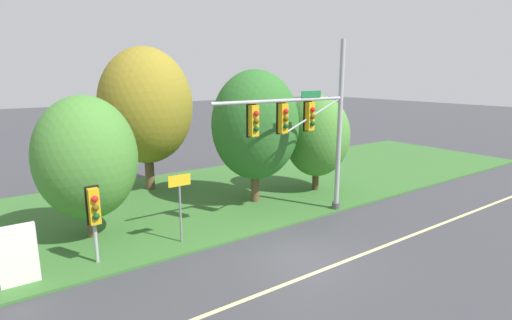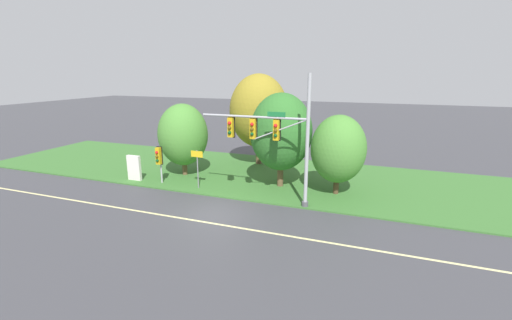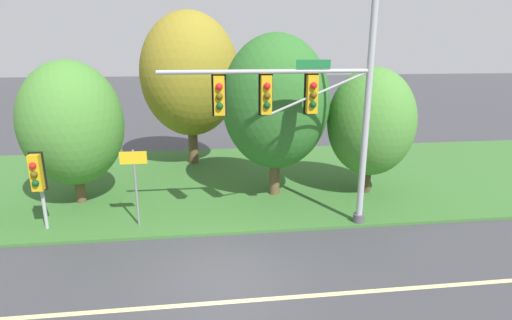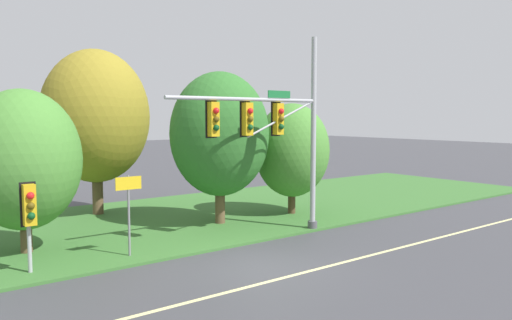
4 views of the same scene
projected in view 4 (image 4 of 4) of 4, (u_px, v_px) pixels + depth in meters
ground_plane at (264, 267)px, 15.86m from camera, size 160.00×160.00×0.00m
lane_stripe at (288, 276)px, 14.91m from camera, size 36.00×0.16×0.01m
grass_verge at (150, 222)px, 22.39m from camera, size 48.00×11.50×0.10m
traffic_signal_mast at (276, 127)px, 19.34m from camera, size 6.97×0.49×7.90m
pedestrian_signal_near_kerb at (29, 209)px, 14.70m from camera, size 0.46×0.55×2.75m
route_sign_post at (129, 203)px, 16.65m from camera, size 0.90×0.08×2.73m
tree_nearest_road at (23, 160)px, 16.94m from camera, size 3.85×3.85×5.62m
tree_left_of_mast at (96, 117)px, 23.59m from camera, size 5.03×5.03×7.83m
tree_behind_signpost at (220, 134)px, 21.62m from camera, size 4.32×4.32×6.61m
tree_mid_verge at (292, 150)px, 23.90m from camera, size 3.59×3.59×5.30m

